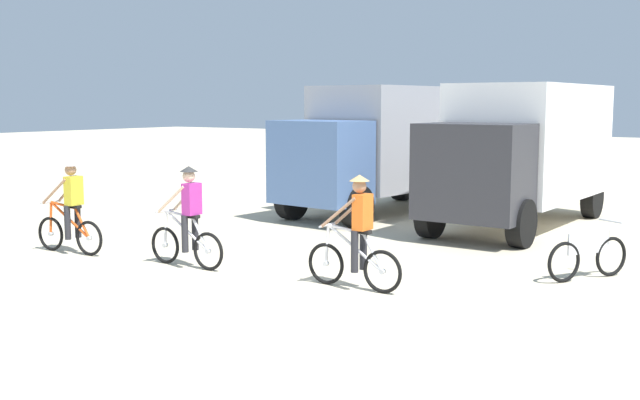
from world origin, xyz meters
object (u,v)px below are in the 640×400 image
Objects in this scene: bicycle_spare at (588,256)px; box_truck_grey_hauler at (387,142)px; cyclist_cowboy_hat at (188,221)px; cyclist_near_camera at (357,236)px; box_truck_avon_van at (523,147)px; cyclist_orange_shirt at (71,211)px.

box_truck_grey_hauler is at bearing 142.21° from bicycle_spare.
cyclist_near_camera is at bearing 4.92° from cyclist_cowboy_hat.
cyclist_orange_shirt is at bearing -126.47° from box_truck_avon_van.
cyclist_orange_shirt reaches higher than bicycle_spare.
box_truck_avon_van is 4.44× the size of bicycle_spare.
bicycle_spare is (8.95, 3.37, -0.45)m from cyclist_orange_shirt.
bicycle_spare is (2.87, -4.86, -1.48)m from box_truck_avon_van.
cyclist_cowboy_hat is 3.35m from cyclist_near_camera.
cyclist_near_camera is (3.90, -7.97, -1.03)m from box_truck_grey_hauler.
box_truck_avon_van is 8.62m from cyclist_cowboy_hat.
cyclist_orange_shirt and cyclist_near_camera have the same top height.
box_truck_avon_van is at bearing 53.53° from cyclist_orange_shirt.
cyclist_orange_shirt is at bearing -174.17° from cyclist_near_camera.
bicycle_spare is at bearing 26.19° from cyclist_cowboy_hat.
box_truck_grey_hauler is 3.81× the size of cyclist_orange_shirt.
bicycle_spare is at bearing 44.11° from cyclist_near_camera.
cyclist_near_camera is at bearing -63.92° from box_truck_grey_hauler.
box_truck_grey_hauler is 3.81× the size of cyclist_near_camera.
box_truck_grey_hauler is 8.93m from cyclist_orange_shirt.
cyclist_near_camera is 1.19× the size of bicycle_spare.
cyclist_orange_shirt is 1.19× the size of bicycle_spare.
box_truck_grey_hauler is 8.65m from bicycle_spare.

